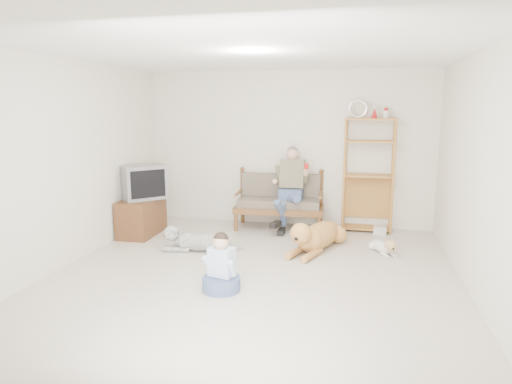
% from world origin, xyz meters
% --- Properties ---
extents(floor, '(5.50, 5.50, 0.00)m').
position_xyz_m(floor, '(0.00, 0.00, 0.00)').
color(floor, beige).
rests_on(floor, ground).
extents(ceiling, '(5.50, 5.50, 0.00)m').
position_xyz_m(ceiling, '(0.00, 0.00, 2.70)').
color(ceiling, white).
rests_on(ceiling, ground).
extents(wall_back, '(5.00, 0.00, 5.00)m').
position_xyz_m(wall_back, '(0.00, 2.75, 1.35)').
color(wall_back, beige).
rests_on(wall_back, ground).
extents(wall_front, '(5.00, 0.00, 5.00)m').
position_xyz_m(wall_front, '(0.00, -2.75, 1.35)').
color(wall_front, beige).
rests_on(wall_front, ground).
extents(wall_left, '(0.00, 5.50, 5.50)m').
position_xyz_m(wall_left, '(-2.50, 0.00, 1.35)').
color(wall_left, beige).
rests_on(wall_left, ground).
extents(wall_right, '(0.00, 5.50, 5.50)m').
position_xyz_m(wall_right, '(2.50, 0.00, 1.35)').
color(wall_right, beige).
rests_on(wall_right, ground).
extents(loveseat, '(1.54, 0.79, 0.95)m').
position_xyz_m(loveseat, '(-0.08, 2.43, 0.49)').
color(loveseat, brown).
rests_on(loveseat, ground).
extents(man, '(0.54, 0.77, 1.25)m').
position_xyz_m(man, '(0.10, 2.25, 0.65)').
color(man, '#465A80').
rests_on(man, loveseat).
extents(etagere, '(0.84, 0.37, 2.20)m').
position_xyz_m(etagere, '(1.39, 2.55, 0.97)').
color(etagere, olive).
rests_on(etagere, ground).
extents(book_stack, '(0.22, 0.16, 0.13)m').
position_xyz_m(book_stack, '(1.61, 2.36, 0.07)').
color(book_stack, silver).
rests_on(book_stack, ground).
extents(tv_stand, '(0.51, 0.90, 0.60)m').
position_xyz_m(tv_stand, '(-2.23, 1.49, 0.30)').
color(tv_stand, brown).
rests_on(tv_stand, ground).
extents(crt_tv, '(0.84, 0.84, 0.55)m').
position_xyz_m(crt_tv, '(-2.20, 1.53, 0.88)').
color(crt_tv, slate).
rests_on(crt_tv, tv_stand).
extents(wall_outlet, '(0.12, 0.02, 0.08)m').
position_xyz_m(wall_outlet, '(-1.25, 2.73, 0.30)').
color(wall_outlet, silver).
rests_on(wall_outlet, ground).
extents(golden_retriever, '(0.78, 1.63, 0.51)m').
position_xyz_m(golden_retriever, '(0.66, 1.30, 0.21)').
color(golden_retriever, '#C78145').
rests_on(golden_retriever, ground).
extents(shaggy_dog, '(1.23, 0.44, 0.37)m').
position_xyz_m(shaggy_dog, '(-1.05, 0.87, 0.15)').
color(shaggy_dog, white).
rests_on(shaggy_dog, ground).
extents(terrier, '(0.38, 0.59, 0.25)m').
position_xyz_m(terrier, '(1.63, 1.32, 0.10)').
color(terrier, white).
rests_on(terrier, ground).
extents(child, '(0.44, 0.44, 0.69)m').
position_xyz_m(child, '(-0.26, -0.46, 0.25)').
color(child, '#465A80').
rests_on(child, ground).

